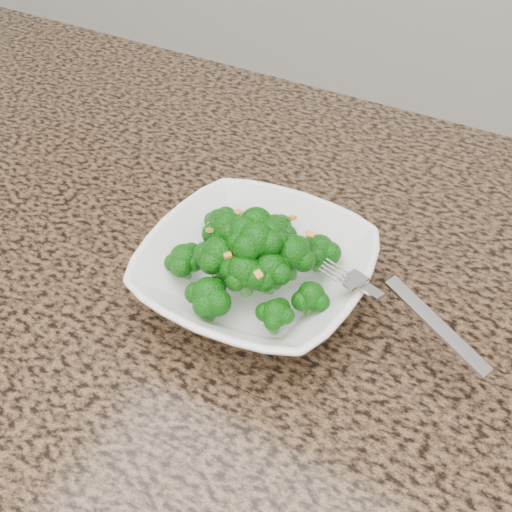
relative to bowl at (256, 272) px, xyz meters
The scene contains 5 objects.
granite_counter 0.13m from the bowl, 129.55° to the right, with size 1.64×1.04×0.03m, color brown.
bowl is the anchor object (origin of this frame).
broccoli_pile 0.06m from the bowl, ahead, with size 0.20×0.20×0.06m, color #0E5709, non-canonical shape.
garlic_topping 0.09m from the bowl, ahead, with size 0.12×0.12×0.01m, color gold, non-canonical shape.
fork 0.13m from the bowl, ahead, with size 0.19×0.03×0.01m, color silver, non-canonical shape.
Camera 1 is at (0.30, -0.01, 1.38)m, focal length 45.00 mm.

